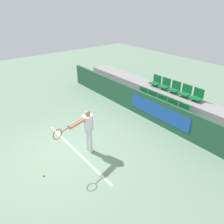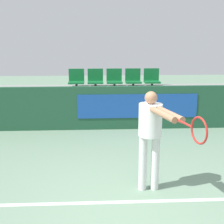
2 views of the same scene
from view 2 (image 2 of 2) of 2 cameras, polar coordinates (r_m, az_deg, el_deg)
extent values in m
plane|color=gray|center=(4.56, 4.81, -18.15)|extent=(30.00, 30.00, 0.00)
cube|color=white|center=(4.84, 4.27, -16.02)|extent=(4.07, 0.08, 0.01)
cube|color=#1E4C33|center=(8.09, 1.10, 0.77)|extent=(12.16, 0.12, 1.13)
cube|color=#19479E|center=(8.06, 4.72, 1.08)|extent=(3.10, 0.02, 0.62)
cube|color=gray|center=(8.72, 0.83, -0.63)|extent=(11.76, 0.95, 0.43)
cube|color=gray|center=(9.60, 0.46, 2.07)|extent=(11.76, 0.95, 0.87)
cylinder|color=#333333|center=(8.70, -6.82, 1.08)|extent=(0.07, 0.07, 0.11)
cube|color=#146B33|center=(8.69, -6.83, 1.59)|extent=(0.47, 0.38, 0.05)
cube|color=#146B33|center=(8.81, -6.80, 3.18)|extent=(0.47, 0.04, 0.38)
cylinder|color=#333333|center=(8.68, -3.00, 1.13)|extent=(0.07, 0.07, 0.11)
cube|color=#146B33|center=(8.66, -3.01, 1.64)|extent=(0.47, 0.38, 0.05)
cube|color=#146B33|center=(8.79, -3.03, 3.23)|extent=(0.47, 0.04, 0.38)
cylinder|color=#333333|center=(8.70, 0.82, 1.18)|extent=(0.07, 0.07, 0.11)
cube|color=#146B33|center=(8.68, 0.82, 1.68)|extent=(0.47, 0.38, 0.05)
cube|color=#146B33|center=(8.81, 0.75, 3.27)|extent=(0.47, 0.04, 0.38)
cylinder|color=#333333|center=(8.76, 4.60, 1.22)|extent=(0.07, 0.07, 0.11)
cube|color=#146B33|center=(8.74, 4.61, 1.72)|extent=(0.47, 0.38, 0.05)
cube|color=#146B33|center=(8.86, 4.49, 3.30)|extent=(0.47, 0.04, 0.38)
cylinder|color=#333333|center=(8.85, 8.32, 1.25)|extent=(0.07, 0.07, 0.11)
cube|color=#146B33|center=(8.83, 8.34, 1.75)|extent=(0.47, 0.38, 0.05)
cube|color=#146B33|center=(8.96, 8.18, 3.31)|extent=(0.47, 0.04, 0.38)
cylinder|color=#333333|center=(9.56, -6.52, 4.90)|extent=(0.07, 0.07, 0.11)
cube|color=#146B33|center=(9.54, -6.54, 5.37)|extent=(0.47, 0.38, 0.05)
cube|color=#146B33|center=(9.68, -6.51, 6.77)|extent=(0.47, 0.04, 0.38)
cylinder|color=#333333|center=(9.54, -3.04, 4.95)|extent=(0.07, 0.07, 0.11)
cube|color=#146B33|center=(9.52, -3.04, 5.42)|extent=(0.47, 0.38, 0.05)
cube|color=#146B33|center=(9.67, -3.06, 6.82)|extent=(0.47, 0.04, 0.38)
cylinder|color=#333333|center=(9.55, 0.45, 4.99)|extent=(0.07, 0.07, 0.11)
cube|color=#146B33|center=(9.54, 0.45, 5.46)|extent=(0.47, 0.38, 0.05)
cube|color=#146B33|center=(9.68, 0.39, 6.85)|extent=(0.47, 0.04, 0.38)
cylinder|color=#333333|center=(9.60, 3.91, 5.01)|extent=(0.07, 0.07, 0.11)
cube|color=#146B33|center=(9.59, 3.92, 5.47)|extent=(0.47, 0.38, 0.05)
cube|color=#146B33|center=(9.73, 3.82, 6.86)|extent=(0.47, 0.04, 0.38)
cylinder|color=#333333|center=(9.69, 7.33, 5.00)|extent=(0.07, 0.07, 0.11)
cube|color=#146B33|center=(9.68, 7.34, 5.46)|extent=(0.47, 0.38, 0.05)
cube|color=#146B33|center=(9.82, 7.21, 6.84)|extent=(0.47, 0.04, 0.38)
cylinder|color=silver|center=(5.00, 5.66, -9.25)|extent=(0.13, 0.13, 0.90)
cylinder|color=silver|center=(5.04, 7.90, -9.16)|extent=(0.13, 0.13, 0.90)
cylinder|color=white|center=(4.79, 7.02, -1.45)|extent=(0.36, 0.36, 0.50)
sphere|color=#9E7051|center=(4.71, 7.15, 2.62)|extent=(0.19, 0.19, 0.19)
cylinder|color=#9E7051|center=(4.29, 9.31, -0.43)|extent=(0.26, 0.64, 0.09)
cylinder|color=#9E7051|center=(4.31, 10.59, -0.42)|extent=(0.26, 0.64, 0.09)
cylinder|color=#AD231E|center=(3.91, 13.20, -2.06)|extent=(0.11, 0.30, 0.03)
torus|color=#AD231E|center=(3.67, 15.63, -3.27)|extent=(0.11, 0.32, 0.32)
camera|label=1|loc=(6.75, 80.66, 23.47)|focal=35.00mm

